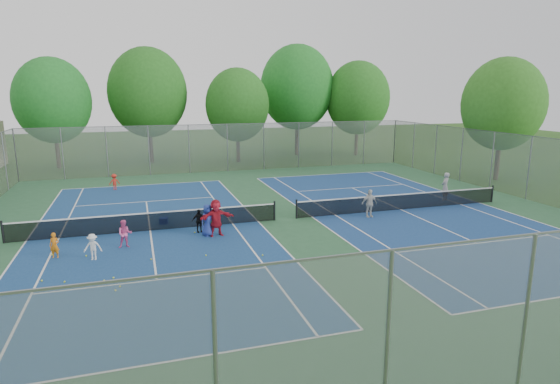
% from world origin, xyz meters
% --- Properties ---
extents(ground, '(120.00, 120.00, 0.00)m').
position_xyz_m(ground, '(0.00, 0.00, 0.00)').
color(ground, '#274F18').
rests_on(ground, ground).
extents(court_pad, '(32.00, 32.00, 0.01)m').
position_xyz_m(court_pad, '(0.00, 0.00, 0.01)').
color(court_pad, '#2B5C38').
rests_on(court_pad, ground).
extents(court_left, '(10.97, 23.77, 0.01)m').
position_xyz_m(court_left, '(-7.00, 0.00, 0.02)').
color(court_left, navy).
rests_on(court_left, court_pad).
extents(court_right, '(10.97, 23.77, 0.01)m').
position_xyz_m(court_right, '(7.00, 0.00, 0.02)').
color(court_right, navy).
rests_on(court_right, court_pad).
extents(net_left, '(12.87, 0.10, 0.91)m').
position_xyz_m(net_left, '(-7.00, 0.00, 0.46)').
color(net_left, black).
rests_on(net_left, ground).
extents(net_right, '(12.87, 0.10, 0.91)m').
position_xyz_m(net_right, '(7.00, 0.00, 0.46)').
color(net_right, black).
rests_on(net_right, ground).
extents(fence_north, '(32.00, 0.10, 4.00)m').
position_xyz_m(fence_north, '(0.00, 16.00, 2.00)').
color(fence_north, gray).
rests_on(fence_north, ground).
extents(fence_south, '(32.00, 0.10, 4.00)m').
position_xyz_m(fence_south, '(0.00, -16.00, 2.00)').
color(fence_south, gray).
rests_on(fence_south, ground).
extents(fence_east, '(0.10, 32.00, 4.00)m').
position_xyz_m(fence_east, '(16.00, 0.00, 2.00)').
color(fence_east, gray).
rests_on(fence_east, ground).
extents(tree_nw, '(6.40, 6.40, 9.58)m').
position_xyz_m(tree_nw, '(-14.00, 22.00, 5.89)').
color(tree_nw, '#443326').
rests_on(tree_nw, ground).
extents(tree_nl, '(7.20, 7.20, 10.69)m').
position_xyz_m(tree_nl, '(-6.00, 23.00, 6.54)').
color(tree_nl, '#443326').
rests_on(tree_nl, ground).
extents(tree_nc, '(6.00, 6.00, 8.85)m').
position_xyz_m(tree_nc, '(2.00, 21.00, 5.39)').
color(tree_nc, '#443326').
rests_on(tree_nc, ground).
extents(tree_nr, '(7.60, 7.60, 11.42)m').
position_xyz_m(tree_nr, '(9.00, 24.00, 7.04)').
color(tree_nr, '#443326').
rests_on(tree_nr, ground).
extents(tree_ne, '(6.60, 6.60, 9.77)m').
position_xyz_m(tree_ne, '(15.00, 22.00, 5.97)').
color(tree_ne, '#443326').
rests_on(tree_ne, ground).
extents(tree_side_e, '(6.00, 6.00, 9.20)m').
position_xyz_m(tree_side_e, '(19.00, 6.00, 5.74)').
color(tree_side_e, '#443326').
rests_on(tree_side_e, ground).
extents(ball_crate, '(0.47, 0.47, 0.34)m').
position_xyz_m(ball_crate, '(-6.28, 1.09, 0.17)').
color(ball_crate, blue).
rests_on(ball_crate, ground).
extents(ball_hopper, '(0.36, 0.36, 0.56)m').
position_xyz_m(ball_hopper, '(-3.89, -0.11, 0.28)').
color(ball_hopper, green).
rests_on(ball_hopper, ground).
extents(student_a, '(0.44, 0.35, 1.08)m').
position_xyz_m(student_a, '(-10.86, -2.76, 0.54)').
color(student_a, orange).
rests_on(student_a, ground).
extents(student_b, '(0.62, 0.49, 1.25)m').
position_xyz_m(student_b, '(-8.11, -2.25, 0.63)').
color(student_b, '#EC5C9F').
rests_on(student_b, ground).
extents(student_c, '(0.77, 0.52, 1.11)m').
position_xyz_m(student_c, '(-9.34, -3.47, 0.55)').
color(student_c, white).
rests_on(student_c, ground).
extents(student_d, '(0.70, 0.33, 1.16)m').
position_xyz_m(student_d, '(-4.72, -0.95, 0.58)').
color(student_d, black).
rests_on(student_d, ground).
extents(student_e, '(0.89, 0.76, 1.54)m').
position_xyz_m(student_e, '(-4.39, -1.63, 0.77)').
color(student_e, navy).
rests_on(student_e, ground).
extents(student_f, '(1.70, 0.72, 1.77)m').
position_xyz_m(student_f, '(-4.01, -1.76, 0.89)').
color(student_f, red).
rests_on(student_f, ground).
extents(child_far_baseline, '(0.81, 0.59, 1.13)m').
position_xyz_m(child_far_baseline, '(-8.97, 10.76, 0.56)').
color(child_far_baseline, red).
rests_on(child_far_baseline, ground).
extents(instructor, '(0.77, 0.69, 1.78)m').
position_xyz_m(instructor, '(10.87, 1.25, 0.89)').
color(instructor, '#9A9A9D').
rests_on(instructor, ground).
extents(teen_court_b, '(0.91, 0.39, 1.54)m').
position_xyz_m(teen_court_b, '(4.49, -0.89, 0.77)').
color(teen_court_b, silver).
rests_on(teen_court_b, ground).
extents(tennis_ball_0, '(0.07, 0.07, 0.07)m').
position_xyz_m(tennis_ball_0, '(-8.82, -5.98, 0.03)').
color(tennis_ball_0, yellow).
rests_on(tennis_ball_0, ground).
extents(tennis_ball_1, '(0.07, 0.07, 0.07)m').
position_xyz_m(tennis_ball_1, '(-4.92, -4.42, 0.03)').
color(tennis_ball_1, '#CCDD33').
rests_on(tennis_ball_1, ground).
extents(tennis_ball_2, '(0.07, 0.07, 0.07)m').
position_xyz_m(tennis_ball_2, '(-8.51, -5.80, 0.03)').
color(tennis_ball_2, '#D8F338').
rests_on(tennis_ball_2, ground).
extents(tennis_ball_3, '(0.07, 0.07, 0.07)m').
position_xyz_m(tennis_ball_3, '(-4.96, -1.07, 0.03)').
color(tennis_ball_3, '#CFE134').
rests_on(tennis_ball_3, ground).
extents(tennis_ball_4, '(0.07, 0.07, 0.07)m').
position_xyz_m(tennis_ball_4, '(-8.26, -6.69, 0.03)').
color(tennis_ball_4, gold).
rests_on(tennis_ball_4, ground).
extents(tennis_ball_5, '(0.07, 0.07, 0.07)m').
position_xyz_m(tennis_ball_5, '(-8.40, -6.99, 0.03)').
color(tennis_ball_5, yellow).
rests_on(tennis_ball_5, ground).
extents(tennis_ball_6, '(0.07, 0.07, 0.07)m').
position_xyz_m(tennis_ball_6, '(-10.17, -5.67, 0.03)').
color(tennis_ball_6, '#C0D431').
rests_on(tennis_ball_6, ground).
extents(tennis_ball_7, '(0.07, 0.07, 0.07)m').
position_xyz_m(tennis_ball_7, '(-2.66, -5.11, 0.03)').
color(tennis_ball_7, '#C4DD33').
rests_on(tennis_ball_7, ground).
extents(tennis_ball_8, '(0.07, 0.07, 0.07)m').
position_xyz_m(tennis_ball_8, '(-11.05, -2.43, 0.03)').
color(tennis_ball_8, yellow).
rests_on(tennis_ball_8, ground).
extents(tennis_ball_9, '(0.07, 0.07, 0.07)m').
position_xyz_m(tennis_ball_9, '(-7.12, -4.22, 0.03)').
color(tennis_ball_9, gold).
rests_on(tennis_ball_9, ground).
extents(tennis_ball_10, '(0.07, 0.07, 0.07)m').
position_xyz_m(tennis_ball_10, '(-9.67, -3.00, 0.03)').
color(tennis_ball_10, '#C7E234').
rests_on(tennis_ball_10, ground).
extents(tennis_ball_11, '(0.07, 0.07, 0.07)m').
position_xyz_m(tennis_ball_11, '(-10.97, -5.32, 0.03)').
color(tennis_ball_11, '#CFE535').
rests_on(tennis_ball_11, ground).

